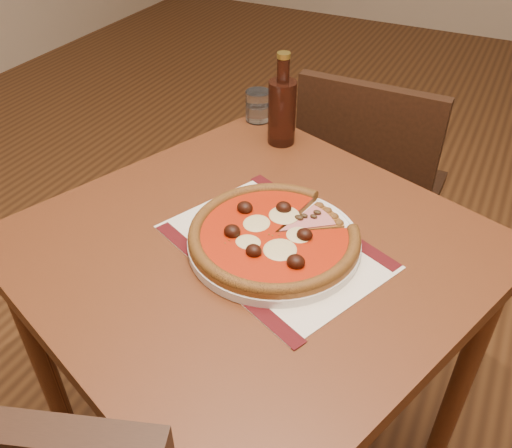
{
  "coord_description": "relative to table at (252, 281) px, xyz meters",
  "views": [
    {
      "loc": [
        0.57,
        -1.52,
        1.41
      ],
      "look_at": [
        0.21,
        -0.79,
        0.78
      ],
      "focal_mm": 38.0,
      "sensor_mm": 36.0,
      "label": 1
    }
  ],
  "objects": [
    {
      "name": "table",
      "position": [
        0.0,
        0.0,
        0.0
      ],
      "size": [
        1.02,
        1.02,
        0.75
      ],
      "rotation": [
        0.0,
        0.0,
        -0.35
      ],
      "color": "brown",
      "rests_on": "ground"
    },
    {
      "name": "plate",
      "position": [
        0.04,
        0.01,
        0.11
      ],
      "size": [
        0.32,
        0.32,
        0.02
      ],
      "primitive_type": "cylinder",
      "color": "white",
      "rests_on": "placemat"
    },
    {
      "name": "pizza",
      "position": [
        0.04,
        0.01,
        0.13
      ],
      "size": [
        0.32,
        0.32,
        0.04
      ],
      "color": "#A16527",
      "rests_on": "plate"
    },
    {
      "name": "bottle",
      "position": [
        -0.11,
        0.38,
        0.19
      ],
      "size": [
        0.07,
        0.07,
        0.22
      ],
      "color": "#36160D",
      "rests_on": "table"
    },
    {
      "name": "chair_far",
      "position": [
        0.05,
        0.7,
        -0.17
      ],
      "size": [
        0.4,
        0.4,
        0.85
      ],
      "rotation": [
        0.0,
        0.0,
        3.14
      ],
      "color": "black",
      "rests_on": "ground"
    },
    {
      "name": "ham_slice",
      "position": [
        0.1,
        0.08,
        0.13
      ],
      "size": [
        0.1,
        0.12,
        0.02
      ],
      "rotation": [
        0.0,
        0.0,
        0.99
      ],
      "color": "#A16527",
      "rests_on": "plate"
    },
    {
      "name": "water_glass",
      "position": [
        -0.22,
        0.46,
        0.14
      ],
      "size": [
        0.07,
        0.07,
        0.08
      ],
      "primitive_type": "cylinder",
      "rotation": [
        0.0,
        0.0,
        -0.12
      ],
      "color": "white",
      "rests_on": "table"
    },
    {
      "name": "placemat",
      "position": [
        0.04,
        0.01,
        0.1
      ],
      "size": [
        0.48,
        0.42,
        0.0
      ],
      "primitive_type": "cube",
      "rotation": [
        0.0,
        0.0,
        -0.4
      ],
      "color": "white",
      "rests_on": "table"
    }
  ]
}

